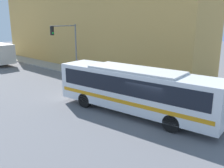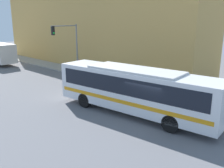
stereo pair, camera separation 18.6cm
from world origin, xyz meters
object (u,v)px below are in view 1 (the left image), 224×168
at_px(fire_hydrant, 143,84).
at_px(parking_meter, 109,72).
at_px(traffic_light_pole, 68,41).
at_px(pedestrian_near_corner, 78,65).
at_px(city_bus, 135,88).

relative_size(fire_hydrant, parking_meter, 0.66).
bearing_deg(parking_meter, traffic_light_pole, 100.36).
distance_m(parking_meter, pedestrian_near_corner, 5.49).
xyz_separation_m(fire_hydrant, parking_meter, (0.00, 4.24, 0.44)).
bearing_deg(city_bus, fire_hydrant, 25.25).
xyz_separation_m(parking_meter, pedestrian_near_corner, (0.53, 5.46, -0.05)).
bearing_deg(city_bus, traffic_light_pole, 66.09).
distance_m(traffic_light_pole, parking_meter, 6.03).
bearing_deg(city_bus, pedestrian_near_corner, 60.57).
height_order(traffic_light_pole, pedestrian_near_corner, traffic_light_pole).
distance_m(fire_hydrant, traffic_light_pole, 10.07).
distance_m(traffic_light_pole, pedestrian_near_corner, 3.31).
height_order(fire_hydrant, traffic_light_pole, traffic_light_pole).
xyz_separation_m(fire_hydrant, pedestrian_near_corner, (0.53, 9.70, 0.39)).
bearing_deg(parking_meter, pedestrian_near_corner, 84.41).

